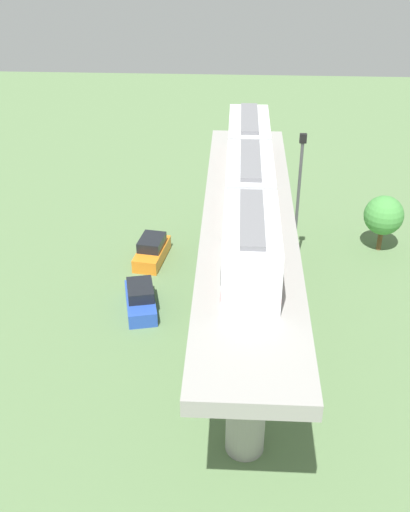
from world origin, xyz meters
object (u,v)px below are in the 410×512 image
Objects in this scene: train at (249,186)px; parked_car_blue at (141,299)px; parked_car_orange at (152,251)px; signal_post at (298,201)px; tree_near_viaduct at (384,215)px.

train is 10.97m from parked_car_blue.
signal_post reaches higher than parked_car_orange.
train is at bearing -137.01° from tree_near_viaduct.
train is at bearing -37.64° from parked_car_orange.
signal_post reaches higher than tree_near_viaduct.
parked_car_blue is 6.23m from parked_car_orange.
train is at bearing -19.93° from parked_car_blue.
parked_car_blue is at bearing -80.84° from parked_car_orange.
parked_car_blue is 19.12m from tree_near_viaduct.
signal_post is (3.40, 5.70, -3.62)m from train.
tree_near_viaduct is at bearing 16.78° from parked_car_orange.
train reaches higher than signal_post.
signal_post is (10.18, -1.43, 4.99)m from parked_car_orange.
train reaches higher than parked_car_blue.
parked_car_orange is 0.42× the size of signal_post.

